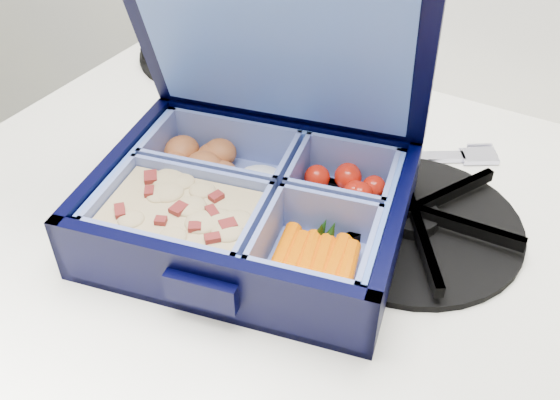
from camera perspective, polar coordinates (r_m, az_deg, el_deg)
The scene contains 4 objects.
bento_box at distance 0.48m, azimuth -2.69°, elevation -0.59°, with size 0.23×0.18×0.06m, color black, non-canonical shape.
burner_grate at distance 0.51m, azimuth 11.98°, elevation -1.36°, with size 0.18×0.18×0.03m, color black.
burner_grate_rear at distance 0.76m, azimuth -5.85°, elevation 13.68°, with size 0.18×0.18×0.02m, color black.
fork at distance 0.58m, azimuth 9.06°, elevation 3.82°, with size 0.03×0.20×0.01m, color silver, non-canonical shape.
Camera 1 is at (0.32, 1.32, 1.20)m, focal length 40.00 mm.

